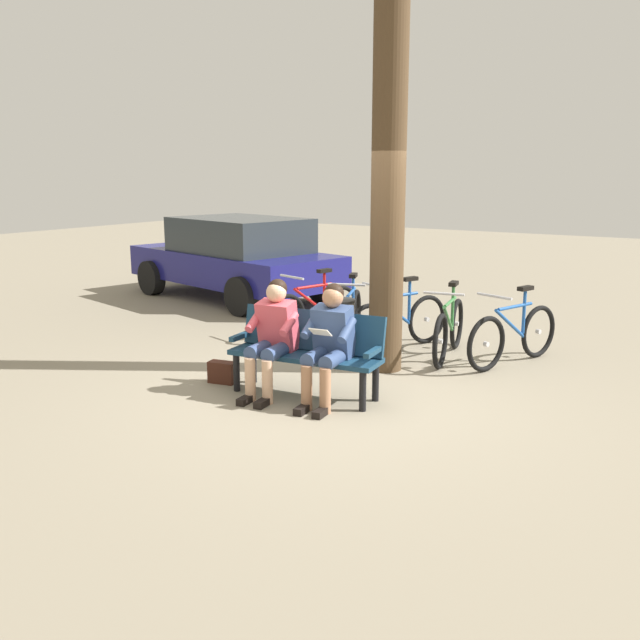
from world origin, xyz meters
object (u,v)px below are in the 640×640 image
Objects in this scene: person_reading at (329,338)px; litter_bin at (340,332)px; bicycle_red at (351,318)px; bicycle_blue at (315,311)px; person_companion at (273,332)px; bicycle_silver at (449,330)px; handbag at (222,372)px; tree_trunk at (388,189)px; bench at (308,347)px; bicycle_purple at (513,335)px; parked_car at (236,256)px; bicycle_green at (398,322)px.

person_reading reaches higher than litter_bin.
bicycle_blue is at bearing -125.17° from bicycle_red.
bicycle_red is at bearing 92.36° from bicycle_blue.
bicycle_red is at bearing -68.28° from litter_bin.
person_companion is 2.54m from bicycle_silver.
handbag is (0.70, -0.01, -0.54)m from person_companion.
person_companion is 0.74× the size of bicycle_blue.
tree_trunk is 5.25× the size of litter_bin.
litter_bin is at bearing -117.63° from handbag.
bicycle_blue is at bearing -65.20° from bench.
litter_bin is (0.63, -1.28, -0.27)m from person_reading.
tree_trunk is 1.78m from litter_bin.
litter_bin is 2.09m from bicycle_purple.
bench is 1.37× the size of person_reading.
handbag is 2.88m from bicycle_silver.
bicycle_silver is 2.05m from bicycle_blue.
parked_car is at bearing -31.31° from tree_trunk.
parked_car reaches higher than litter_bin.
bicycle_green is 0.97× the size of bicycle_blue.
tree_trunk reaches higher than bicycle_red.
bicycle_purple is at bearing 73.81° from bicycle_red.
person_companion is at bearing -0.05° from person_reading.
handbag is at bearing -3.59° from person_reading.
parked_car is (4.13, -3.92, 0.27)m from bench.
person_reading is 2.37m from bicycle_green.
bicycle_red is 0.35× the size of parked_car.
person_companion is 1.51× the size of litter_bin.
person_companion is 1.37m from litter_bin.
bicycle_red is (0.36, -0.91, -0.04)m from litter_bin.
handbag is 0.18× the size of bicycle_silver.
bench is at bearing -169.10° from handbag.
bicycle_red is (0.92, -0.81, -1.73)m from tree_trunk.
parked_car is at bearing -49.88° from bench.
person_companion is 5.63m from parked_car.
person_reading reaches higher than bicycle_silver.
litter_bin is at bearing 10.67° from tree_trunk.
bench is 5.70m from parked_car.
litter_bin is (0.30, -1.15, -0.11)m from bench.
bench is 2.70m from bicycle_purple.
bicycle_purple is at bearing -121.80° from person_reading.
person_companion is 0.89m from handbag.
bicycle_red is (1.00, -2.19, -0.31)m from person_reading.
parked_car is at bearing -35.92° from litter_bin.
bicycle_red is at bearing 165.26° from parked_car.
litter_bin is at bearing 157.58° from parked_car.
handbag is at bearing -47.08° from bicycle_silver.
person_reading reaches higher than bicycle_purple.
bicycle_green is at bearing -102.93° from person_companion.
bicycle_purple is at bearing 89.44° from bicycle_silver.
bicycle_purple is at bearing 114.87° from bicycle_green.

